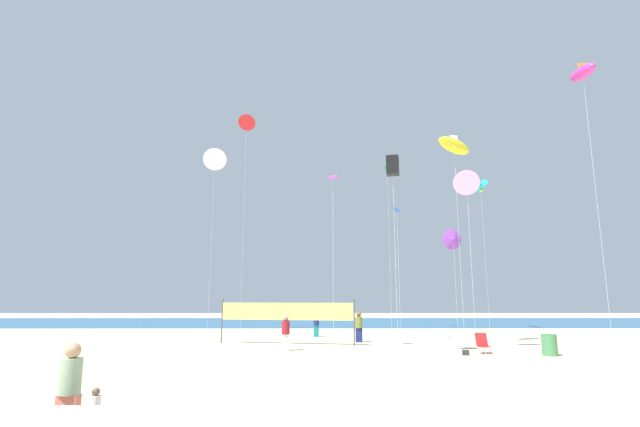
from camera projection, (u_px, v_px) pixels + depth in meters
ground_plane at (304, 369)px, 15.95m from camera, size 120.00×120.00×0.00m
ocean_band at (313, 322)px, 47.16m from camera, size 120.00×20.00×0.01m
mother_figure at (70, 387)px, 8.18m from camera, size 0.37×0.37×1.64m
toddler_figure at (94, 411)px, 8.22m from camera, size 0.19×0.19×0.84m
beachgoer_maroon_shirt at (286, 331)px, 21.64m from camera, size 0.38×0.38×1.66m
beachgoer_olive_shirt at (359, 326)px, 25.86m from camera, size 0.39×0.39×1.69m
beachgoer_navy_shirt at (316, 323)px, 29.44m from camera, size 0.36×0.36×1.57m
folding_beach_chair at (483, 343)px, 20.51m from camera, size 0.52×0.65×0.89m
trash_barrel at (549, 345)px, 19.75m from camera, size 0.63×0.63×0.90m
volleyball_net at (286, 313)px, 24.66m from camera, size 7.23×1.60×2.40m
beach_handbag at (466, 353)px, 19.84m from camera, size 0.28×0.14×0.22m
kite_blue_diamond at (397, 211)px, 27.44m from camera, size 0.54×0.54×7.84m
kite_magenta_inflatable at (583, 73)px, 21.76m from camera, size 0.68×1.79×13.39m
kite_red_delta at (246, 124)px, 35.22m from camera, size 1.35×0.74×16.27m
kite_cyan_tube at (481, 186)px, 36.92m from camera, size 0.76×2.58×11.52m
kite_black_box at (393, 166)px, 20.52m from camera, size 0.65×0.65×8.66m
kite_violet_delta at (453, 239)px, 32.14m from camera, size 1.48×0.69×7.20m
kite_white_delta at (215, 160)px, 35.82m from camera, size 1.81×0.77×13.92m
kite_green_inflatable at (387, 167)px, 38.03m from camera, size 0.62×1.43×13.55m
kite_magenta_diamond at (332, 179)px, 22.71m from camera, size 0.79×0.78×8.48m
kite_yellow_inflatable at (454, 146)px, 25.15m from camera, size 2.33×1.69×11.20m
kite_pink_delta at (467, 184)px, 22.64m from camera, size 1.33×0.86×8.60m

